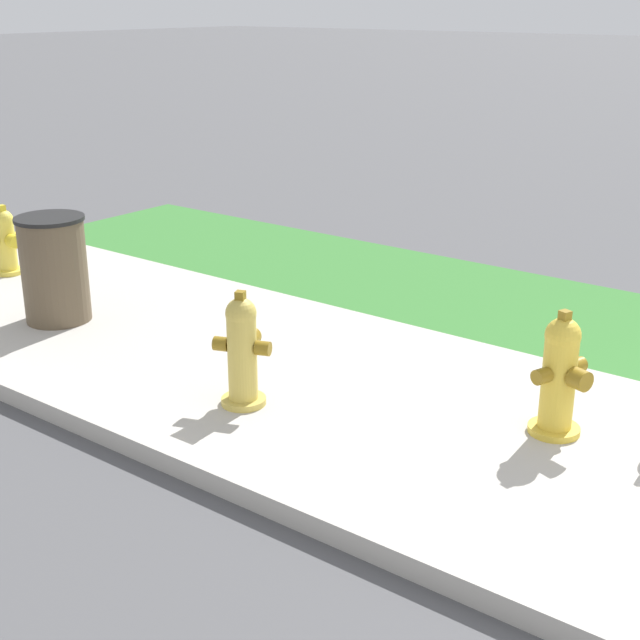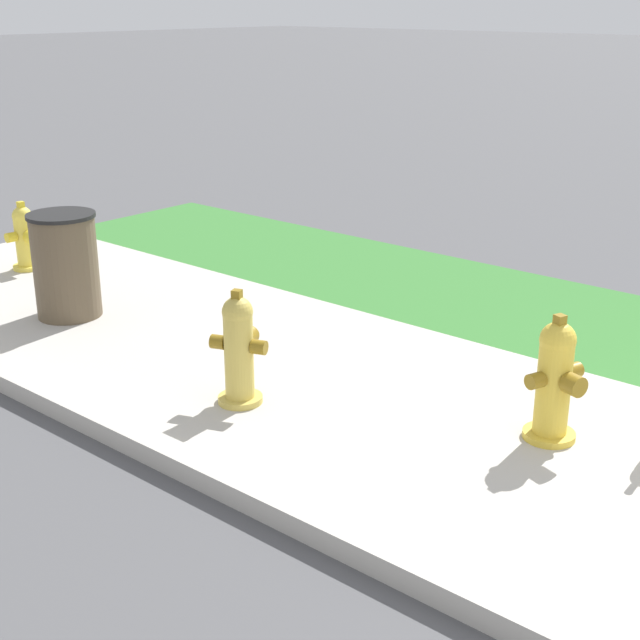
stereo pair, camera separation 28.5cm
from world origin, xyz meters
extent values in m
cylinder|color=yellow|center=(-7.98, 0.22, 0.03)|extent=(0.27, 0.27, 0.05)
cylinder|color=yellow|center=(-7.98, 0.22, 0.28)|extent=(0.17, 0.17, 0.46)
sphere|color=yellow|center=(-7.98, 0.22, 0.51)|extent=(0.18, 0.18, 0.18)
cube|color=yellow|center=(-7.98, 0.22, 0.62)|extent=(0.06, 0.06, 0.06)
cylinder|color=yellow|center=(-7.97, 0.35, 0.34)|extent=(0.10, 0.10, 0.09)
cylinder|color=yellow|center=(-7.85, 0.21, 0.34)|extent=(0.11, 0.13, 0.12)
cylinder|color=gold|center=(-2.67, 0.25, 0.03)|extent=(0.30, 0.30, 0.05)
cylinder|color=gold|center=(-2.67, 0.25, 0.33)|extent=(0.19, 0.19, 0.57)
sphere|color=gold|center=(-2.67, 0.25, 0.62)|extent=(0.20, 0.20, 0.20)
cube|color=olive|center=(-2.67, 0.25, 0.73)|extent=(0.07, 0.07, 0.06)
cylinder|color=olive|center=(-2.62, 0.38, 0.40)|extent=(0.11, 0.11, 0.09)
cylinder|color=olive|center=(-2.72, 0.11, 0.40)|extent=(0.11, 0.11, 0.09)
cylinder|color=olive|center=(-2.53, 0.20, 0.40)|extent=(0.13, 0.15, 0.12)
cylinder|color=gold|center=(-4.38, -0.56, 0.03)|extent=(0.28, 0.28, 0.05)
cylinder|color=gold|center=(-4.38, -0.56, 0.33)|extent=(0.18, 0.18, 0.56)
sphere|color=gold|center=(-4.38, -0.56, 0.61)|extent=(0.19, 0.19, 0.19)
cube|color=olive|center=(-4.38, -0.56, 0.72)|extent=(0.07, 0.07, 0.06)
cylinder|color=olive|center=(-4.50, -0.61, 0.40)|extent=(0.12, 0.12, 0.09)
cylinder|color=olive|center=(-4.25, -0.51, 0.40)|extent=(0.12, 0.12, 0.09)
cylinder|color=olive|center=(-4.43, -0.43, 0.40)|extent=(0.15, 0.14, 0.12)
cylinder|color=brown|center=(-6.57, -0.29, 0.41)|extent=(0.50, 0.50, 0.81)
cylinder|color=black|center=(-6.57, -0.29, 0.83)|extent=(0.53, 0.53, 0.03)
camera|label=1|loc=(-0.92, -4.29, 2.40)|focal=50.00mm
camera|label=2|loc=(-0.70, -4.11, 2.40)|focal=50.00mm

